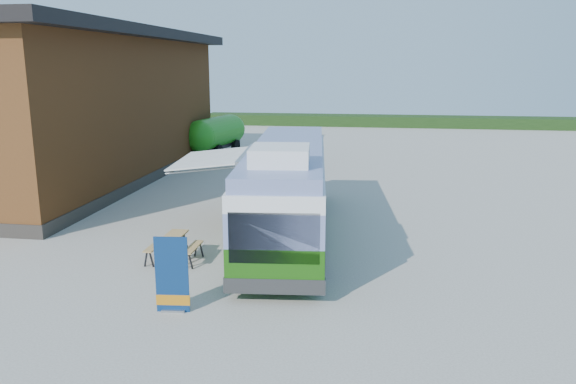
% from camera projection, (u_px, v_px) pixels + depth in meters
% --- Properties ---
extents(ground, '(100.00, 100.00, 0.00)m').
position_uv_depth(ground, '(231.00, 249.00, 17.89)').
color(ground, '#BCB7AD').
rests_on(ground, ground).
extents(barn, '(9.60, 21.20, 7.50)m').
position_uv_depth(barn, '(77.00, 108.00, 28.30)').
color(barn, brown).
rests_on(barn, ground).
extents(hedge, '(40.00, 3.00, 1.00)m').
position_uv_depth(hedge, '(413.00, 121.00, 53.21)').
color(hedge, '#264419').
rests_on(hedge, ground).
extents(bus, '(3.62, 11.93, 3.61)m').
position_uv_depth(bus, '(288.00, 187.00, 18.95)').
color(bus, '#296A11').
rests_on(bus, ground).
extents(awning, '(2.85, 4.18, 0.50)m').
position_uv_depth(awning, '(218.00, 156.00, 19.57)').
color(awning, white).
rests_on(awning, ground).
extents(banner, '(0.81, 0.23, 1.86)m').
position_uv_depth(banner, '(172.00, 282.00, 13.19)').
color(banner, navy).
rests_on(banner, ground).
extents(picnic_table, '(1.45, 1.29, 0.82)m').
position_uv_depth(picnic_table, '(174.00, 242.00, 16.62)').
color(picnic_table, tan).
rests_on(picnic_table, ground).
extents(person_a, '(0.87, 0.85, 2.01)m').
position_uv_depth(person_a, '(281.00, 175.00, 24.63)').
color(person_a, '#999999').
rests_on(person_a, ground).
extents(person_b, '(1.13, 1.21, 1.99)m').
position_uv_depth(person_b, '(292.00, 189.00, 22.00)').
color(person_b, '#999999').
rests_on(person_b, ground).
extents(slurry_tanker, '(2.75, 6.60, 2.46)m').
position_uv_depth(slurry_tanker, '(216.00, 133.00, 36.19)').
color(slurry_tanker, '#238E19').
rests_on(slurry_tanker, ground).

